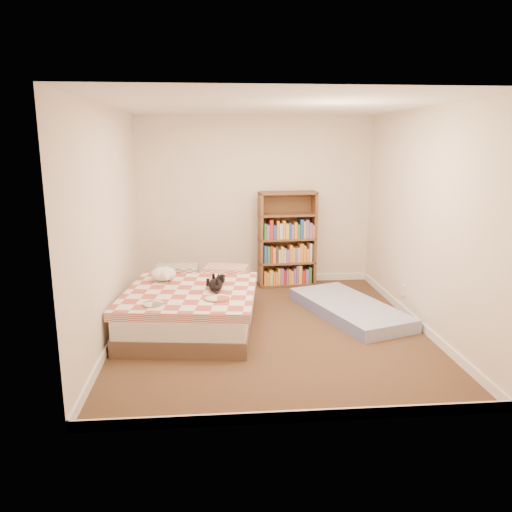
{
  "coord_description": "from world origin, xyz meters",
  "views": [
    {
      "loc": [
        -0.63,
        -5.44,
        2.13
      ],
      "look_at": [
        -0.13,
        0.3,
        0.8
      ],
      "focal_mm": 35.0,
      "sensor_mm": 36.0,
      "label": 1
    }
  ],
  "objects": [
    {
      "name": "black_cat",
      "position": [
        -0.62,
        0.07,
        0.54
      ],
      "size": [
        0.27,
        0.6,
        0.14
      ],
      "rotation": [
        0.0,
        0.0,
        -0.31
      ],
      "color": "black",
      "rests_on": "bed"
    },
    {
      "name": "bed",
      "position": [
        -0.89,
        0.24,
        0.24
      ],
      "size": [
        1.65,
        2.14,
        0.53
      ],
      "rotation": [
        0.0,
        0.0,
        -0.13
      ],
      "color": "brown",
      "rests_on": "room"
    },
    {
      "name": "white_dog",
      "position": [
        -1.24,
        0.48,
        0.56
      ],
      "size": [
        0.41,
        0.43,
        0.16
      ],
      "rotation": [
        0.0,
        0.0,
        -0.46
      ],
      "color": "white",
      "rests_on": "bed"
    },
    {
      "name": "floor_mattress",
      "position": [
        1.05,
        0.39,
        0.08
      ],
      "size": [
        1.3,
        1.89,
        0.16
      ],
      "primitive_type": "cube",
      "rotation": [
        0.0,
        0.0,
        0.33
      ],
      "color": "#6572A9",
      "rests_on": "room"
    },
    {
      "name": "bookshelf",
      "position": [
        0.46,
        1.81,
        0.53
      ],
      "size": [
        0.87,
        0.34,
        1.41
      ],
      "rotation": [
        0.0,
        0.0,
        0.07
      ],
      "color": "#51351B",
      "rests_on": "room"
    },
    {
      "name": "room",
      "position": [
        0.0,
        0.0,
        1.2
      ],
      "size": [
        3.51,
        4.01,
        2.51
      ],
      "color": "#422F1C",
      "rests_on": "ground"
    }
  ]
}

